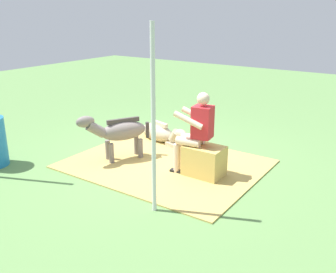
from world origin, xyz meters
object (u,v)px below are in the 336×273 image
Objects in this scene: hay_bale at (204,161)px; tent_pole_left at (153,123)px; pony_standing at (119,132)px; person_seated at (195,129)px; pony_lying at (160,133)px.

tent_pole_left is (0.00, 1.36, 0.99)m from hay_bale.
tent_pole_left reaches higher than pony_standing.
pony_standing is (1.44, 0.24, -0.24)m from person_seated.
pony_standing is at bearing 9.28° from person_seated.
hay_bale is 1.65m from pony_standing.
pony_standing is 0.90× the size of pony_lying.
tent_pole_left is (-1.60, 1.11, 0.70)m from pony_standing.
hay_bale is 1.88m from pony_lying.
person_seated reaches higher than pony_lying.
person_seated is at bearing 144.57° from pony_lying.
hay_bale is 0.25× the size of tent_pole_left.
pony_lying is 3.04m from tent_pole_left.
person_seated is 1.14× the size of pony_standing.
pony_standing is at bearing -34.73° from tent_pole_left.
tent_pole_left reaches higher than pony_lying.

